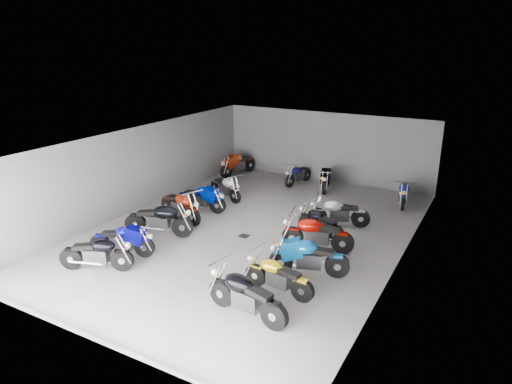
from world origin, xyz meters
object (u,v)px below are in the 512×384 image
motorcycle_left_a (97,253)px  motorcycle_left_c (159,220)px  motorcycle_right_b (278,276)px  motorcycle_right_a (246,296)px  motorcycle_back_c (298,174)px  motorcycle_left_e (201,198)px  motorcycle_back_a (238,164)px  motorcycle_left_d (181,206)px  motorcycle_right_f (339,213)px  drain_grate (244,236)px  motorcycle_right_c (308,257)px  motorcycle_back_f (404,193)px  motorcycle_right_e (320,223)px  motorcycle_left_b (123,240)px  motorcycle_right_d (316,234)px  motorcycle_back_d (327,178)px  motorcycle_left_f (226,187)px

motorcycle_left_a → motorcycle_left_c: 2.76m
motorcycle_left_a → motorcycle_right_b: size_ratio=0.99×
motorcycle_right_a → motorcycle_back_c: bearing=26.2°
motorcycle_left_e → motorcycle_back_a: (-1.33, 4.93, 0.04)m
motorcycle_left_d → motorcycle_right_f: (5.25, 2.22, -0.04)m
drain_grate → motorcycle_right_b: bearing=-46.3°
motorcycle_left_e → motorcycle_right_a: size_ratio=0.93×
motorcycle_left_e → motorcycle_right_c: size_ratio=0.98×
motorcycle_back_f → motorcycle_right_e: bearing=57.8°
motorcycle_left_c → motorcycle_back_c: motorcycle_left_c is taller
motorcycle_left_b → motorcycle_back_f: size_ratio=0.97×
motorcycle_right_a → motorcycle_left_a: bearing=99.2°
motorcycle_left_b → motorcycle_right_e: motorcycle_left_b is taller
motorcycle_right_f → motorcycle_right_b: bearing=158.2°
drain_grate → motorcycle_right_e: bearing=27.0°
motorcycle_left_d → motorcycle_right_d: motorcycle_left_d is taller
motorcycle_left_a → motorcycle_back_a: size_ratio=0.89×
motorcycle_right_b → motorcycle_back_f: motorcycle_back_f is taller
motorcycle_right_b → motorcycle_back_d: (-2.00, 8.89, 0.04)m
motorcycle_left_f → motorcycle_right_a: bearing=59.7°
motorcycle_left_b → motorcycle_right_b: 5.14m
motorcycle_left_c → motorcycle_right_e: 5.37m
motorcycle_right_d → motorcycle_right_e: size_ratio=1.14×
motorcycle_left_b → motorcycle_right_a: size_ratio=0.87×
motorcycle_right_f → motorcycle_left_f: bearing=60.1°
motorcycle_left_c → motorcycle_left_e: size_ratio=1.08×
motorcycle_back_a → motorcycle_right_d: bearing=150.2°
motorcycle_right_a → motorcycle_right_c: 2.65m
motorcycle_left_f → motorcycle_back_d: bearing=158.7°
drain_grate → motorcycle_right_b: 3.80m
motorcycle_left_e → motorcycle_right_a: 7.37m
motorcycle_left_b → motorcycle_back_c: size_ratio=1.04×
motorcycle_right_e → motorcycle_back_d: size_ratio=0.91×
motorcycle_left_b → motorcycle_right_d: motorcycle_right_d is taller
motorcycle_back_a → motorcycle_back_f: 8.02m
motorcycle_right_b → motorcycle_right_e: 3.89m
motorcycle_left_f → motorcycle_back_c: motorcycle_left_f is taller
motorcycle_left_b → motorcycle_right_e: 6.34m
motorcycle_right_e → motorcycle_back_c: 5.97m
drain_grate → motorcycle_left_c: bearing=-152.2°
motorcycle_left_e → motorcycle_right_a: motorcycle_right_a is taller
drain_grate → motorcycle_left_b: size_ratio=0.16×
motorcycle_left_d → motorcycle_back_c: bearing=179.9°
motorcycle_right_a → drain_grate: bearing=39.6°
motorcycle_left_d → motorcycle_left_e: (0.10, 1.13, -0.04)m
motorcycle_right_a → motorcycle_back_c: 10.81m
motorcycle_right_a → motorcycle_right_f: (0.06, 6.41, -0.04)m
motorcycle_left_d → motorcycle_left_b: bearing=22.2°
motorcycle_right_a → motorcycle_right_c: motorcycle_right_a is taller
motorcycle_back_c → motorcycle_back_d: motorcycle_back_d is taller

